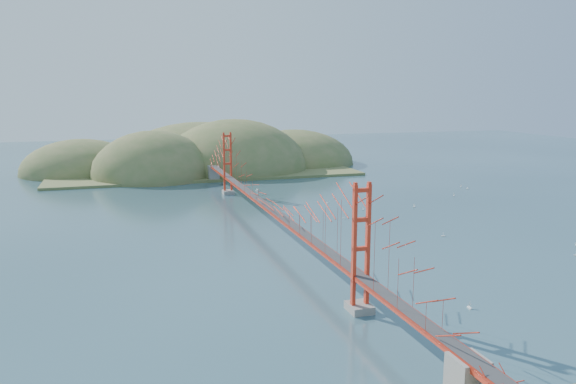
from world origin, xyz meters
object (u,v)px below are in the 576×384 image
object	(u,v)px
sailboat_1	(327,203)
bridge	(269,182)
sailboat_0	(356,228)
sailboat_2	(576,255)

from	to	relation	value
sailboat_1	bridge	bearing A→B (deg)	-132.76
sailboat_0	bridge	bearing A→B (deg)	167.53
bridge	sailboat_0	bearing A→B (deg)	-12.47
sailboat_2	sailboat_0	size ratio (longest dim) A/B	0.93
sailboat_0	sailboat_1	bearing A→B (deg)	81.25
bridge	sailboat_0	distance (m)	13.99
sailboat_1	sailboat_2	bearing A→B (deg)	-66.02
bridge	sailboat_2	xyz separation A→B (m)	(31.74, -22.19, -6.87)
sailboat_0	sailboat_2	bearing A→B (deg)	-44.59
bridge	sailboat_2	bearing A→B (deg)	-34.96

